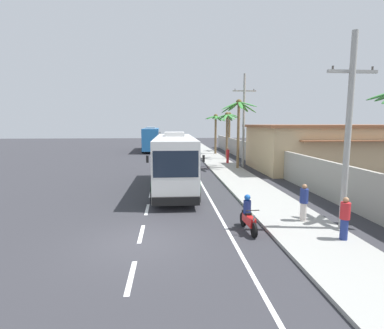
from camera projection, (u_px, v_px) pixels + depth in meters
name	position (u px, v px, depth m)	size (l,w,h in m)	color
ground_plane	(139.00, 242.00, 11.31)	(160.00, 160.00, 0.00)	#303035
sidewalk_kerb	(246.00, 184.00, 21.71)	(3.20, 90.00, 0.14)	#999993
lane_markings	(180.00, 175.00, 26.22)	(3.75, 71.66, 0.01)	white
boundary_wall	(277.00, 162.00, 25.82)	(0.24, 60.00, 2.27)	#9E998E
coach_bus_foreground	(175.00, 160.00, 20.16)	(2.96, 10.85, 3.87)	silver
coach_bus_far_lane	(151.00, 138.00, 48.26)	(3.00, 11.54, 3.94)	#2366A8
motorcycle_beside_bus	(199.00, 161.00, 30.12)	(0.56, 1.96, 1.66)	black
motorcycle_trailing	(248.00, 216.00, 12.44)	(0.56, 1.96, 1.53)	black
pedestrian_near_kerb	(228.00, 155.00, 32.67)	(0.36, 0.36, 1.66)	red
pedestrian_midwalk	(345.00, 218.00, 11.13)	(0.36, 0.36, 1.64)	navy
pedestrian_far_walk	(304.00, 202.00, 13.29)	(0.36, 0.36, 1.68)	beige
utility_pole_nearest	(348.00, 131.00, 11.88)	(2.02, 0.24, 8.02)	#9E9E99
utility_pole_mid	(244.00, 119.00, 30.31)	(2.40, 0.24, 9.41)	#9E9E99
palm_nearest	(229.00, 125.00, 46.30)	(2.95, 2.80, 6.17)	brown
palm_second	(239.00, 116.00, 28.55)	(3.73, 3.86, 6.76)	brown
palm_third	(216.00, 125.00, 42.31)	(3.01, 3.21, 5.79)	brown
palm_fourth	(227.00, 124.00, 36.51)	(3.40, 3.11, 5.83)	brown
roadside_building	(328.00, 147.00, 28.68)	(14.63, 9.65, 4.34)	tan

